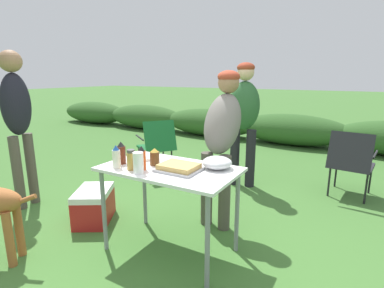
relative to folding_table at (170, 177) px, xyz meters
name	(u,v)px	position (x,y,z in m)	size (l,w,h in m)	color
ground_plane	(171,249)	(0.00, 0.00, -0.66)	(60.00, 60.00, 0.00)	#3D6B2D
shrub_hedge	(292,130)	(0.00, 4.64, -0.33)	(14.40, 0.90, 0.66)	#2D5623
folding_table	(170,177)	(0.00, 0.00, 0.00)	(1.10, 0.64, 0.74)	white
food_tray	(179,168)	(0.11, -0.03, 0.10)	(0.33, 0.26, 0.06)	#9E9EA3
plate_stack	(143,157)	(-0.36, 0.11, 0.09)	(0.25, 0.25, 0.03)	white
mixing_bowl	(217,163)	(0.34, 0.18, 0.13)	(0.24, 0.24, 0.10)	silver
paper_cup_stack	(138,163)	(-0.12, -0.23, 0.16)	(0.08, 0.08, 0.16)	white
beer_bottle	(154,157)	(-0.15, 0.00, 0.15)	(0.08, 0.08, 0.14)	brown
bbq_sauce_bottle	(121,153)	(-0.41, -0.11, 0.17)	(0.07, 0.07, 0.19)	#562314
mayo_bottle	(116,157)	(-0.36, -0.22, 0.17)	(0.06, 0.06, 0.19)	silver
spice_jar	(131,160)	(-0.23, -0.19, 0.16)	(0.07, 0.07, 0.16)	#B2893D
hot_sauce_bottle	(142,159)	(-0.15, -0.16, 0.17)	(0.07, 0.07, 0.20)	#CC4214
standing_person_with_beanie	(222,132)	(0.15, 0.67, 0.28)	(0.39, 0.48, 1.52)	#4C473D
standing_person_in_navy_coat	(244,113)	(-0.04, 1.79, 0.33)	(0.42, 0.32, 1.63)	black
standing_person_in_olive_jacket	(17,114)	(-1.94, -0.07, 0.40)	(0.29, 0.37, 1.73)	#4C473D
camp_chair_green_behind_table	(157,144)	(-1.32, 1.60, -0.20)	(0.75, 0.72, 0.83)	#19602D
camp_chair_near_hedge	(351,161)	(1.24, 2.03, -0.20)	(0.53, 0.64, 0.83)	#232328
cooler_box	(94,205)	(-0.97, 0.04, -0.49)	(0.52, 0.58, 0.34)	#B21E1E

